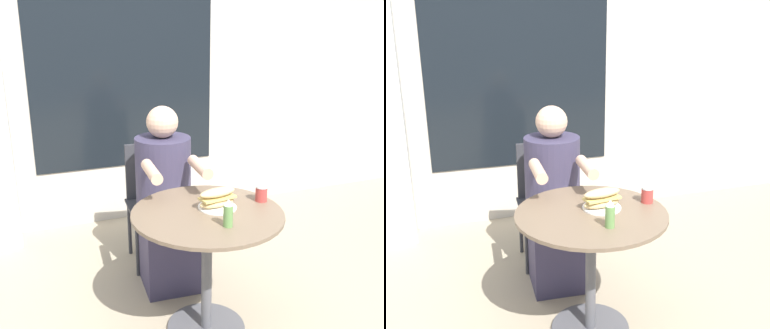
% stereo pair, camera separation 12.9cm
% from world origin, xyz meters
% --- Properties ---
extents(ground_plane, '(8.00, 8.00, 0.00)m').
position_xyz_m(ground_plane, '(0.00, 0.00, 0.00)').
color(ground_plane, tan).
extents(storefront_wall, '(8.00, 0.09, 2.80)m').
position_xyz_m(storefront_wall, '(-0.00, 1.77, 1.40)').
color(storefront_wall, beige).
rests_on(storefront_wall, ground_plane).
extents(cafe_table, '(0.82, 0.82, 0.74)m').
position_xyz_m(cafe_table, '(0.00, 0.00, 0.55)').
color(cafe_table, brown).
rests_on(cafe_table, ground_plane).
extents(diner_chair, '(0.41, 0.41, 0.87)m').
position_xyz_m(diner_chair, '(-0.03, 0.96, 0.52)').
color(diner_chair, '#333338').
rests_on(diner_chair, ground_plane).
extents(seated_diner, '(0.40, 0.67, 1.21)m').
position_xyz_m(seated_diner, '(-0.04, 0.61, 0.52)').
color(seated_diner, '#38334C').
rests_on(seated_diner, ground_plane).
extents(sandwich_on_plate, '(0.23, 0.21, 0.11)m').
position_xyz_m(sandwich_on_plate, '(0.07, 0.03, 0.79)').
color(sandwich_on_plate, white).
rests_on(sandwich_on_plate, cafe_table).
extents(drink_cup, '(0.07, 0.07, 0.09)m').
position_xyz_m(drink_cup, '(0.35, 0.03, 0.79)').
color(drink_cup, '#B73D38').
rests_on(drink_cup, cafe_table).
extents(condiment_bottle, '(0.05, 0.05, 0.15)m').
position_xyz_m(condiment_bottle, '(0.02, -0.20, 0.81)').
color(condiment_bottle, '#66934C').
rests_on(condiment_bottle, cafe_table).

